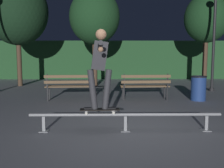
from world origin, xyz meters
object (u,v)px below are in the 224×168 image
at_px(skateboarder, 100,62).
at_px(tree_far_right, 207,19).
at_px(grind_rail, 125,117).
at_px(park_bench_left_center, 145,84).
at_px(trash_can, 198,88).
at_px(skateboard, 100,110).
at_px(lamp_post_right, 214,29).
at_px(tree_behind_benches, 95,17).
at_px(tree_far_left, 17,12).
at_px(park_bench_leftmost, 70,84).

bearing_deg(skateboarder, tree_far_right, 56.73).
height_order(grind_rail, park_bench_left_center, park_bench_left_center).
bearing_deg(park_bench_left_center, trash_can, -1.38).
bearing_deg(grind_rail, skateboard, 180.00).
bearing_deg(lamp_post_right, tree_behind_benches, 160.65).
relative_size(skateboard, tree_far_left, 0.16).
xyz_separation_m(park_bench_leftmost, tree_far_left, (-2.88, 3.88, 2.87)).
bearing_deg(tree_behind_benches, tree_far_right, -0.49).
distance_m(skateboard, skateboarder, 0.94).
relative_size(grind_rail, lamp_post_right, 0.98).
height_order(park_bench_left_center, tree_far_right, tree_far_right).
distance_m(grind_rail, skateboard, 0.53).
relative_size(skateboarder, trash_can, 1.95).
xyz_separation_m(tree_far_left, lamp_post_right, (8.35, -1.80, -0.92)).
bearing_deg(trash_can, lamp_post_right, 58.81).
xyz_separation_m(skateboarder, park_bench_leftmost, (-1.07, 3.40, -0.83)).
bearing_deg(lamp_post_right, skateboard, -128.74).
height_order(park_bench_left_center, tree_behind_benches, tree_behind_benches).
relative_size(grind_rail, skateboard, 4.82).
bearing_deg(skateboard, lamp_post_right, 51.26).
bearing_deg(skateboard, trash_can, 47.19).
height_order(tree_behind_benches, trash_can, tree_behind_benches).
distance_m(skateboarder, park_bench_leftmost, 3.66).
height_order(park_bench_left_center, tree_far_left, tree_far_left).
bearing_deg(grind_rail, park_bench_leftmost, 114.88).
relative_size(tree_far_left, lamp_post_right, 1.27).
relative_size(skateboarder, park_bench_leftmost, 0.96).
bearing_deg(skateboarder, lamp_post_right, 51.28).
xyz_separation_m(park_bench_leftmost, tree_far_right, (5.75, 3.73, 2.55)).
height_order(skateboard, tree_far_right, tree_far_right).
distance_m(skateboarder, tree_far_right, 8.70).
relative_size(park_bench_leftmost, park_bench_left_center, 1.00).
distance_m(park_bench_left_center, tree_far_left, 7.19).
distance_m(skateboarder, trash_can, 4.68).
height_order(park_bench_leftmost, lamp_post_right, lamp_post_right).
distance_m(park_bench_left_center, lamp_post_right, 4.14).
relative_size(park_bench_leftmost, trash_can, 2.02).
height_order(skateboard, tree_behind_benches, tree_behind_benches).
distance_m(tree_far_left, trash_can, 8.62).
height_order(skateboarder, tree_far_left, tree_far_left).
height_order(tree_behind_benches, lamp_post_right, tree_behind_benches).
relative_size(skateboarder, tree_behind_benches, 0.35).
bearing_deg(park_bench_leftmost, trash_can, -0.57).
bearing_deg(grind_rail, lamp_post_right, 54.65).
relative_size(skateboarder, park_bench_left_center, 0.96).
bearing_deg(park_bench_left_center, tree_far_right, 48.47).
bearing_deg(lamp_post_right, trash_can, -121.19).
xyz_separation_m(tree_behind_benches, tree_far_left, (-3.52, 0.11, 0.25)).
bearing_deg(park_bench_leftmost, lamp_post_right, 20.79).
bearing_deg(tree_behind_benches, grind_rail, -82.52).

